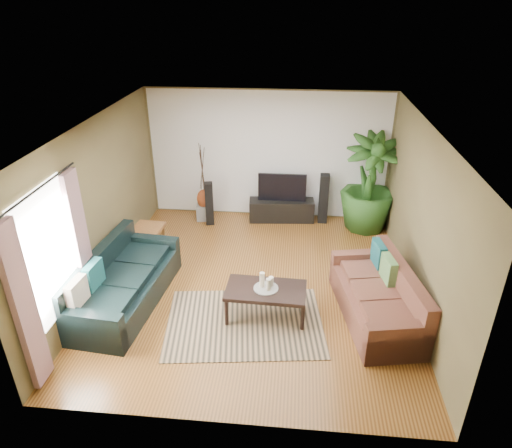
# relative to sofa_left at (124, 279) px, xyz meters

# --- Properties ---
(floor) EXTENTS (5.50, 5.50, 0.00)m
(floor) POSITION_rel_sofa_left_xyz_m (1.97, 0.64, -0.42)
(floor) COLOR brown
(floor) RESTS_ON ground
(ceiling) EXTENTS (5.50, 5.50, 0.00)m
(ceiling) POSITION_rel_sofa_left_xyz_m (1.97, 0.64, 2.28)
(ceiling) COLOR white
(ceiling) RESTS_ON ground
(wall_back) EXTENTS (5.00, 0.00, 5.00)m
(wall_back) POSITION_rel_sofa_left_xyz_m (1.97, 3.39, 0.93)
(wall_back) COLOR brown
(wall_back) RESTS_ON ground
(wall_front) EXTENTS (5.00, 0.00, 5.00)m
(wall_front) POSITION_rel_sofa_left_xyz_m (1.97, -2.11, 0.93)
(wall_front) COLOR brown
(wall_front) RESTS_ON ground
(wall_left) EXTENTS (0.00, 5.50, 5.50)m
(wall_left) POSITION_rel_sofa_left_xyz_m (-0.53, 0.64, 0.92)
(wall_left) COLOR brown
(wall_left) RESTS_ON ground
(wall_right) EXTENTS (0.00, 5.50, 5.50)m
(wall_right) POSITION_rel_sofa_left_xyz_m (4.47, 0.64, 0.92)
(wall_right) COLOR brown
(wall_right) RESTS_ON ground
(backwall_panel) EXTENTS (4.90, 0.00, 4.90)m
(backwall_panel) POSITION_rel_sofa_left_xyz_m (1.97, 3.38, 0.93)
(backwall_panel) COLOR white
(backwall_panel) RESTS_ON ground
(window_pane) EXTENTS (0.00, 1.80, 1.80)m
(window_pane) POSITION_rel_sofa_left_xyz_m (-0.51, -0.96, 0.97)
(window_pane) COLOR white
(window_pane) RESTS_ON ground
(curtain_near) EXTENTS (0.08, 0.35, 2.20)m
(curtain_near) POSITION_rel_sofa_left_xyz_m (-0.46, -1.71, 0.72)
(curtain_near) COLOR gray
(curtain_near) RESTS_ON ground
(curtain_far) EXTENTS (0.08, 0.35, 2.20)m
(curtain_far) POSITION_rel_sofa_left_xyz_m (-0.46, -0.21, 0.72)
(curtain_far) COLOR gray
(curtain_far) RESTS_ON ground
(curtain_rod) EXTENTS (0.03, 1.90, 0.03)m
(curtain_rod) POSITION_rel_sofa_left_xyz_m (-0.46, -0.96, 1.87)
(curtain_rod) COLOR black
(curtain_rod) RESTS_ON ground
(sofa_left) EXTENTS (1.22, 2.41, 0.85)m
(sofa_left) POSITION_rel_sofa_left_xyz_m (0.00, 0.00, 0.00)
(sofa_left) COLOR black
(sofa_left) RESTS_ON floor
(sofa_right) EXTENTS (1.25, 2.13, 0.85)m
(sofa_right) POSITION_rel_sofa_left_xyz_m (3.84, -0.01, 0.00)
(sofa_right) COLOR brown
(sofa_right) RESTS_ON floor
(area_rug) EXTENTS (2.48, 1.90, 0.01)m
(area_rug) POSITION_rel_sofa_left_xyz_m (1.92, -0.33, -0.42)
(area_rug) COLOR tan
(area_rug) RESTS_ON floor
(coffee_table) EXTENTS (1.21, 0.69, 0.48)m
(coffee_table) POSITION_rel_sofa_left_xyz_m (2.21, -0.12, -0.18)
(coffee_table) COLOR black
(coffee_table) RESTS_ON floor
(candle_tray) EXTENTS (0.37, 0.37, 0.02)m
(candle_tray) POSITION_rel_sofa_left_xyz_m (2.21, -0.12, 0.07)
(candle_tray) COLOR gray
(candle_tray) RESTS_ON coffee_table
(candle_tall) EXTENTS (0.08, 0.08, 0.24)m
(candle_tall) POSITION_rel_sofa_left_xyz_m (2.15, -0.09, 0.19)
(candle_tall) COLOR white
(candle_tall) RESTS_ON candle_tray
(candle_mid) EXTENTS (0.08, 0.08, 0.18)m
(candle_mid) POSITION_rel_sofa_left_xyz_m (2.25, -0.16, 0.17)
(candle_mid) COLOR beige
(candle_mid) RESTS_ON candle_tray
(candle_short) EXTENTS (0.08, 0.08, 0.15)m
(candle_short) POSITION_rel_sofa_left_xyz_m (2.28, -0.06, 0.15)
(candle_short) COLOR #F3E4CD
(candle_short) RESTS_ON candle_tray
(tv_stand) EXTENTS (1.39, 0.52, 0.45)m
(tv_stand) POSITION_rel_sofa_left_xyz_m (2.30, 3.14, -0.20)
(tv_stand) COLOR black
(tv_stand) RESTS_ON floor
(television) EXTENTS (1.00, 0.05, 0.59)m
(television) POSITION_rel_sofa_left_xyz_m (2.30, 3.14, 0.32)
(television) COLOR black
(television) RESTS_ON tv_stand
(speaker_left) EXTENTS (0.20, 0.22, 0.92)m
(speaker_left) POSITION_rel_sofa_left_xyz_m (0.81, 2.82, 0.04)
(speaker_left) COLOR black
(speaker_left) RESTS_ON floor
(speaker_right) EXTENTS (0.19, 0.21, 1.06)m
(speaker_right) POSITION_rel_sofa_left_xyz_m (3.17, 3.14, 0.11)
(speaker_right) COLOR black
(speaker_right) RESTS_ON floor
(potted_plant) EXTENTS (1.19, 1.19, 1.97)m
(potted_plant) POSITION_rel_sofa_left_xyz_m (4.03, 2.95, 0.56)
(potted_plant) COLOR #24501A
(potted_plant) RESTS_ON floor
(plant_pot) EXTENTS (0.36, 0.36, 0.28)m
(plant_pot) POSITION_rel_sofa_left_xyz_m (4.03, 2.95, -0.28)
(plant_pot) COLOR black
(plant_pot) RESTS_ON floor
(pedestal) EXTENTS (0.36, 0.36, 0.32)m
(pedestal) POSITION_rel_sofa_left_xyz_m (0.65, 3.03, -0.26)
(pedestal) COLOR gray
(pedestal) RESTS_ON floor
(vase) EXTENTS (0.29, 0.29, 0.41)m
(vase) POSITION_rel_sofa_left_xyz_m (0.65, 3.03, 0.04)
(vase) COLOR #8E3B19
(vase) RESTS_ON pedestal
(side_table) EXTENTS (0.56, 0.56, 0.55)m
(side_table) POSITION_rel_sofa_left_xyz_m (-0.08, 1.50, -0.15)
(side_table) COLOR olive
(side_table) RESTS_ON floor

